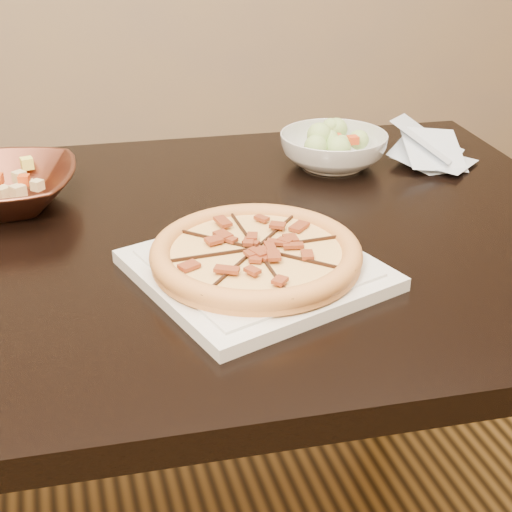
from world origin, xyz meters
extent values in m
cube|color=black|center=(-0.17, 0.14, 0.73)|extent=(1.44, 0.99, 0.04)
cylinder|color=black|center=(0.44, 0.50, 0.35)|extent=(0.07, 0.07, 0.71)
cube|color=silver|center=(-0.07, -0.03, 0.76)|extent=(0.35, 0.35, 0.02)
cube|color=silver|center=(-0.07, -0.03, 0.77)|extent=(0.30, 0.30, 0.00)
cylinder|color=#E58644|center=(-0.07, -0.03, 0.78)|extent=(0.27, 0.27, 0.01)
torus|color=#E58644|center=(-0.07, -0.03, 0.79)|extent=(0.28, 0.28, 0.03)
cylinder|color=#FFD47D|center=(-0.07, -0.03, 0.79)|extent=(0.22, 0.22, 0.01)
cube|color=black|center=(-0.07, -0.03, 0.79)|extent=(0.01, 0.27, 0.01)
cube|color=black|center=(-0.07, -0.03, 0.79)|extent=(0.20, 0.19, 0.01)
cube|color=black|center=(-0.07, -0.03, 0.79)|extent=(0.27, 0.01, 0.01)
cube|color=black|center=(-0.07, -0.03, 0.79)|extent=(0.19, 0.20, 0.01)
cube|color=brown|center=(-0.05, -0.03, 0.79)|extent=(0.02, 0.01, 0.00)
cube|color=brown|center=(-0.02, -0.02, 0.79)|extent=(0.03, 0.02, 0.00)
cube|color=brown|center=(0.00, 0.01, 0.79)|extent=(0.03, 0.02, 0.00)
cube|color=brown|center=(-0.05, -0.01, 0.79)|extent=(0.03, 0.03, 0.00)
cube|color=brown|center=(-0.04, 0.02, 0.79)|extent=(0.02, 0.03, 0.00)
cube|color=brown|center=(-0.04, 0.05, 0.79)|extent=(0.02, 0.03, 0.00)
cube|color=brown|center=(-0.06, 0.01, 0.79)|extent=(0.02, 0.03, 0.00)
cube|color=brown|center=(-0.07, 0.03, 0.79)|extent=(0.02, 0.03, 0.00)
cube|color=brown|center=(-0.10, 0.05, 0.79)|extent=(0.02, 0.03, 0.00)
cube|color=brown|center=(-0.09, 0.01, 0.79)|extent=(0.03, 0.03, 0.00)
cube|color=brown|center=(-0.12, 0.02, 0.79)|extent=(0.03, 0.03, 0.00)
cube|color=brown|center=(-0.09, -0.02, 0.79)|extent=(0.03, 0.02, 0.00)
cube|color=brown|center=(-0.11, -0.02, 0.79)|extent=(0.03, 0.02, 0.00)
cube|color=brown|center=(-0.14, -0.03, 0.79)|extent=(0.02, 0.01, 0.00)
cube|color=brown|center=(-0.10, -0.04, 0.79)|extent=(0.03, 0.02, 0.00)
cube|color=brown|center=(-0.12, -0.05, 0.79)|extent=(0.03, 0.02, 0.00)
cube|color=brown|center=(-0.13, -0.08, 0.79)|extent=(0.03, 0.03, 0.00)
cube|color=brown|center=(-0.09, -0.06, 0.79)|extent=(0.02, 0.03, 0.00)
cube|color=brown|center=(-0.09, -0.09, 0.79)|extent=(0.02, 0.03, 0.00)
cube|color=brown|center=(-0.07, -0.05, 0.79)|extent=(0.02, 0.03, 0.00)
cube|color=brown|center=(-0.06, -0.07, 0.79)|extent=(0.02, 0.03, 0.00)
cube|color=brown|center=(-0.04, -0.09, 0.79)|extent=(0.02, 0.03, 0.00)
cube|color=brown|center=(-0.05, -0.05, 0.79)|extent=(0.03, 0.03, 0.00)
cube|color=brown|center=(-0.02, -0.06, 0.79)|extent=(0.03, 0.03, 0.00)
cube|color=brown|center=(0.01, -0.06, 0.79)|extent=(0.03, 0.02, 0.00)
cube|color=brown|center=(-0.03, -0.04, 0.79)|extent=(0.03, 0.02, 0.00)
cube|color=#C24213|center=(-0.37, 0.32, 0.82)|extent=(0.03, 0.03, 0.03)
cube|color=#F7F15C|center=(-0.37, 0.34, 0.82)|extent=(0.03, 0.03, 0.03)
cube|color=tan|center=(-0.37, 0.36, 0.82)|extent=(0.03, 0.03, 0.03)
cube|color=tan|center=(-0.38, 0.30, 0.82)|extent=(0.03, 0.03, 0.03)
cube|color=#C24213|center=(-0.36, 0.29, 0.82)|extent=(0.03, 0.03, 0.03)
cube|color=#F7F15C|center=(-0.34, 0.30, 0.82)|extent=(0.03, 0.03, 0.03)
imported|color=silver|center=(0.19, 0.33, 0.78)|extent=(0.25, 0.25, 0.06)
sphere|color=#B3D877|center=(0.19, 0.33, 0.83)|extent=(0.04, 0.04, 0.04)
sphere|color=#B3D877|center=(0.20, 0.34, 0.83)|extent=(0.04, 0.04, 0.04)
sphere|color=#B3D877|center=(0.20, 0.37, 0.83)|extent=(0.04, 0.04, 0.04)
sphere|color=#B3D877|center=(0.18, 0.34, 0.83)|extent=(0.04, 0.04, 0.04)
sphere|color=#B3D877|center=(0.16, 0.34, 0.83)|extent=(0.04, 0.04, 0.04)
sphere|color=#B3D877|center=(0.19, 0.33, 0.83)|extent=(0.04, 0.04, 0.04)
sphere|color=#B3D877|center=(0.18, 0.31, 0.83)|extent=(0.04, 0.04, 0.04)
sphere|color=#B3D877|center=(0.20, 0.29, 0.83)|extent=(0.04, 0.04, 0.04)
sphere|color=#B3D877|center=(0.20, 0.32, 0.83)|extent=(0.04, 0.04, 0.04)
cube|color=#DD451A|center=(0.21, 0.35, 0.82)|extent=(0.02, 0.02, 0.01)
cube|color=#DD451A|center=(0.16, 0.34, 0.82)|extent=(0.02, 0.02, 0.01)
cube|color=#DD451A|center=(0.20, 0.30, 0.82)|extent=(0.02, 0.02, 0.01)
camera|label=1|loc=(-0.30, -0.81, 1.21)|focal=50.00mm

